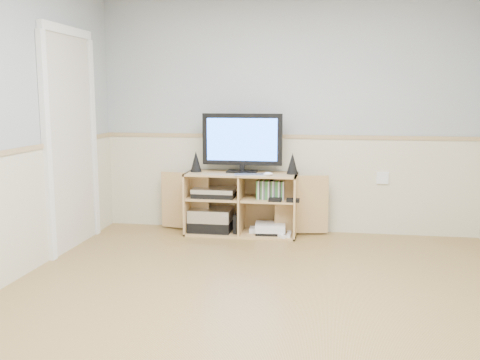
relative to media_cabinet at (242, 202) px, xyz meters
name	(u,v)px	position (x,y,z in m)	size (l,w,h in m)	color
room	(254,131)	(0.39, -1.93, 0.88)	(4.04, 4.54, 2.54)	#A7844A
media_cabinet	(242,202)	(0.00, 0.00, 0.00)	(1.81, 0.43, 0.65)	tan
monitor	(242,141)	(0.00, 0.00, 0.65)	(0.84, 0.18, 0.62)	black
speaker_left	(196,161)	(-0.49, -0.03, 0.43)	(0.12, 0.12, 0.22)	black
speaker_right	(292,163)	(0.53, -0.03, 0.43)	(0.12, 0.12, 0.22)	black
keyboard	(250,175)	(0.11, -0.19, 0.32)	(0.32, 0.13, 0.01)	silver
mouse	(268,174)	(0.30, -0.19, 0.34)	(0.10, 0.06, 0.04)	white
av_components	(212,213)	(-0.31, -0.05, -0.11)	(0.52, 0.33, 0.47)	black
game_consoles	(269,229)	(0.30, -0.07, -0.26)	(0.45, 0.30, 0.11)	white
game_cases	(271,190)	(0.31, -0.07, 0.15)	(0.28, 0.14, 0.19)	#3F8C3F
wall_outlet	(382,178)	(1.45, 0.17, 0.27)	(0.12, 0.03, 0.12)	white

